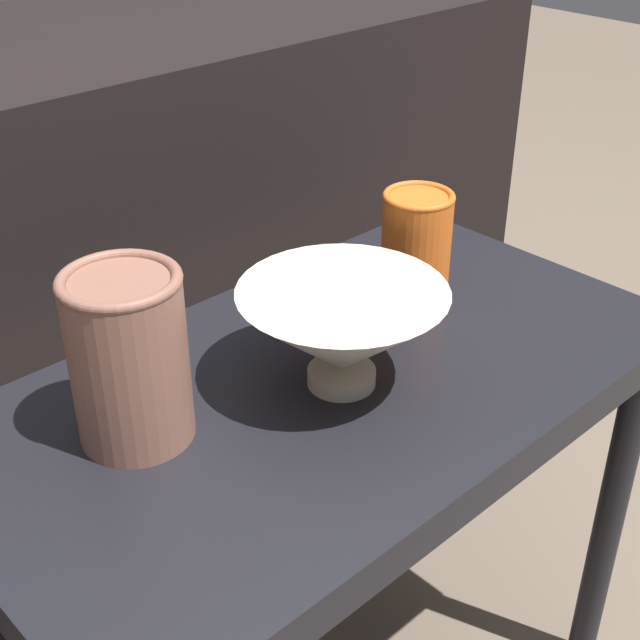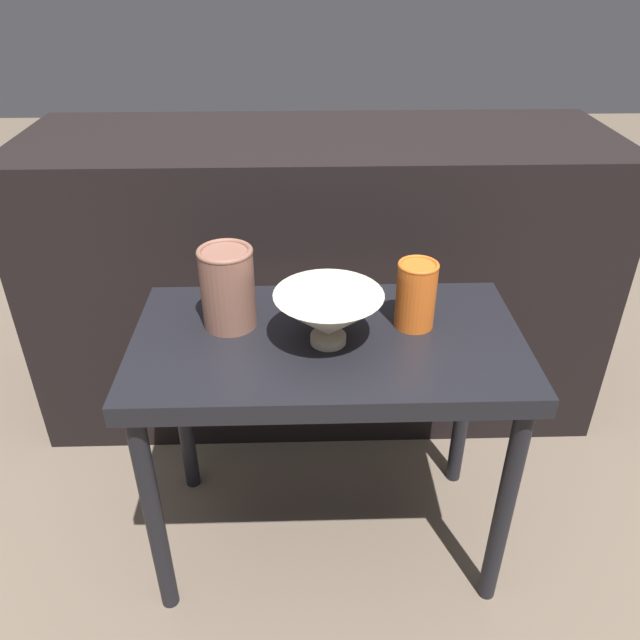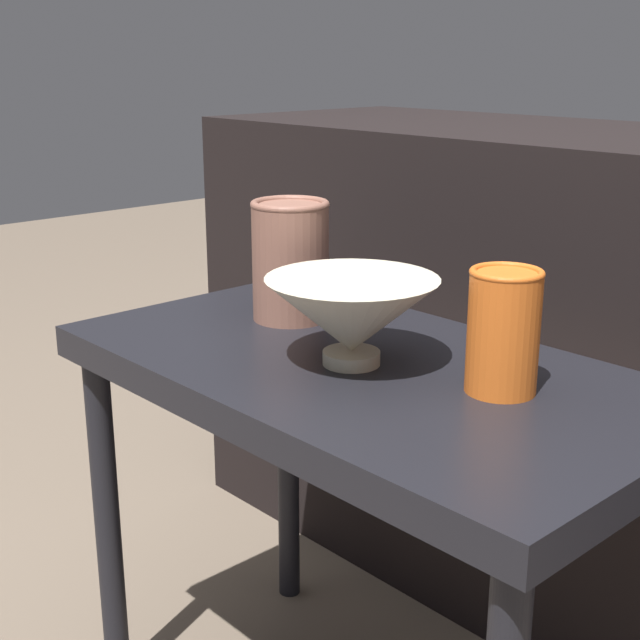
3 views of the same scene
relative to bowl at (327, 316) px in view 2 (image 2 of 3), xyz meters
The scene contains 6 objects.
ground_plane 0.61m from the bowl, 81.47° to the left, with size 8.00×8.00×0.00m, color #6B5B4C.
table 0.13m from the bowl, 81.47° to the left, with size 0.74×0.41×0.56m.
couch_backdrop 0.62m from the bowl, 89.70° to the left, with size 1.50×0.50×0.78m.
bowl is the anchor object (origin of this frame).
vase_textured_left 0.20m from the bowl, 159.23° to the left, with size 0.10×0.10×0.16m.
vase_colorful_right 0.18m from the bowl, 18.20° to the left, with size 0.08×0.08×0.13m.
Camera 2 is at (-0.04, -0.99, 1.21)m, focal length 35.00 mm.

